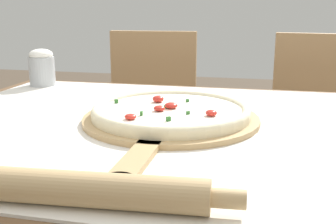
{
  "coord_description": "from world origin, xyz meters",
  "views": [
    {
      "loc": [
        0.16,
        -0.89,
        1.01
      ],
      "look_at": [
        -0.05,
        -0.0,
        0.77
      ],
      "focal_mm": 45.0,
      "sensor_mm": 36.0,
      "label": 1
    }
  ],
  "objects_px": {
    "chair_right": "(317,130)",
    "chair_left": "(150,120)",
    "pizza_peel": "(169,121)",
    "flour_cup": "(42,67)",
    "rolling_pin": "(65,188)",
    "pizza": "(171,111)"
  },
  "relations": [
    {
      "from": "chair_right",
      "to": "pizza_peel",
      "type": "bearing_deg",
      "value": -112.26
    },
    {
      "from": "chair_right",
      "to": "pizza",
      "type": "bearing_deg",
      "value": -112.79
    },
    {
      "from": "chair_right",
      "to": "flour_cup",
      "type": "distance_m",
      "value": 1.08
    },
    {
      "from": "rolling_pin",
      "to": "chair_left",
      "type": "xyz_separation_m",
      "value": [
        -0.22,
        1.23,
        -0.25
      ]
    },
    {
      "from": "pizza_peel",
      "to": "chair_left",
      "type": "distance_m",
      "value": 0.88
    },
    {
      "from": "chair_left",
      "to": "pizza_peel",
      "type": "bearing_deg",
      "value": -75.88
    },
    {
      "from": "rolling_pin",
      "to": "flour_cup",
      "type": "distance_m",
      "value": 0.91
    },
    {
      "from": "pizza_peel",
      "to": "flour_cup",
      "type": "height_order",
      "value": "flour_cup"
    },
    {
      "from": "flour_cup",
      "to": "pizza_peel",
      "type": "bearing_deg",
      "value": -34.91
    },
    {
      "from": "pizza_peel",
      "to": "rolling_pin",
      "type": "xyz_separation_m",
      "value": [
        -0.05,
        -0.42,
        0.02
      ]
    },
    {
      "from": "chair_left",
      "to": "flour_cup",
      "type": "height_order",
      "value": "chair_left"
    },
    {
      "from": "pizza",
      "to": "flour_cup",
      "type": "height_order",
      "value": "flour_cup"
    },
    {
      "from": "chair_right",
      "to": "flour_cup",
      "type": "bearing_deg",
      "value": -149.05
    },
    {
      "from": "chair_right",
      "to": "chair_left",
      "type": "bearing_deg",
      "value": -174.42
    },
    {
      "from": "pizza_peel",
      "to": "chair_right",
      "type": "distance_m",
      "value": 0.94
    },
    {
      "from": "pizza",
      "to": "rolling_pin",
      "type": "bearing_deg",
      "value": -96.28
    },
    {
      "from": "pizza",
      "to": "rolling_pin",
      "type": "relative_size",
      "value": 0.76
    },
    {
      "from": "pizza",
      "to": "rolling_pin",
      "type": "xyz_separation_m",
      "value": [
        -0.05,
        -0.44,
        -0.0
      ]
    },
    {
      "from": "rolling_pin",
      "to": "chair_left",
      "type": "relative_size",
      "value": 0.54
    },
    {
      "from": "pizza",
      "to": "chair_right",
      "type": "height_order",
      "value": "chair_right"
    },
    {
      "from": "pizza",
      "to": "chair_right",
      "type": "distance_m",
      "value": 0.93
    },
    {
      "from": "rolling_pin",
      "to": "flour_cup",
      "type": "height_order",
      "value": "flour_cup"
    }
  ]
}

